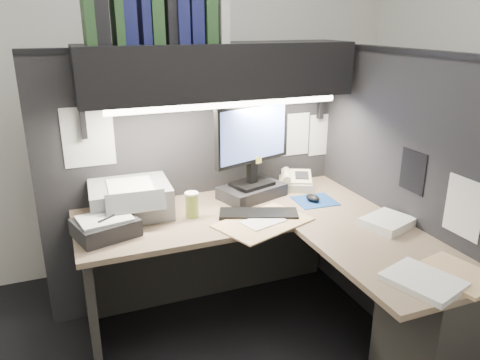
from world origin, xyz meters
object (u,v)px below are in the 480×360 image
Objects in this scene: overhead_shelf at (219,71)px; keyboard at (259,214)px; printer at (130,199)px; telephone at (295,181)px; desk at (325,292)px; monitor at (252,161)px; coffee_cup at (192,206)px; notebook_stack at (106,227)px.

keyboard is (0.11, -0.32, -0.76)m from overhead_shelf.
overhead_shelf is 0.83m from keyboard.
overhead_shelf is 3.55× the size of printer.
desk is at bearing -81.35° from telephone.
monitor reaches higher than coffee_cup.
printer is at bearing -153.06° from telephone.
desk is 0.55m from keyboard.
desk is 3.89× the size of printer.
printer is (-0.85, 0.72, 0.37)m from desk.
keyboard is at bearing -116.03° from telephone.
coffee_cup reaches higher than notebook_stack.
notebook_stack is (-0.16, -0.24, -0.04)m from printer.
overhead_shelf reaches higher than telephone.
desk is 0.85m from coffee_cup.
printer reaches higher than telephone.
coffee_cup reaches higher than keyboard.
keyboard is 0.53m from telephone.
keyboard is 2.00× the size of telephone.
monitor is 0.75m from printer.
coffee_cup is at bearing -177.28° from keyboard.
overhead_shelf is 3.55× the size of keyboard.
desk is at bearing -37.75° from printer.
keyboard is at bearing -3.58° from notebook_stack.
notebook_stack is (-1.01, 0.48, 0.33)m from desk.
notebook_stack is at bearing 175.67° from monitor.
coffee_cup is (-0.76, -0.22, 0.02)m from telephone.
overhead_shelf is 0.57m from monitor.
overhead_shelf is at bearing -154.26° from telephone.
monitor is at bearing 1.22° from printer.
monitor is 1.34× the size of keyboard.
printer is at bearing 139.64° from desk.
notebook_stack is at bearing -159.02° from overhead_shelf.
notebook_stack is (-0.82, 0.05, 0.03)m from keyboard.
overhead_shelf is at bearing 130.36° from keyboard.
coffee_cup is at bearing 8.01° from notebook_stack.
desk is 7.79× the size of telephone.
coffee_cup is at bearing -178.12° from monitor.
overhead_shelf reaches higher than notebook_stack.
printer reaches higher than keyboard.
printer is at bearing 150.47° from coffee_cup.
printer is (-0.66, 0.29, 0.08)m from keyboard.
monitor is 0.36m from keyboard.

